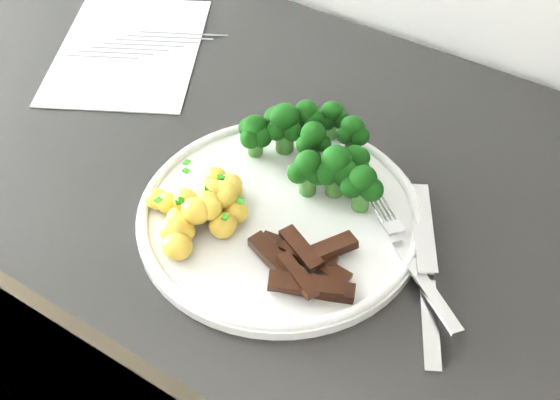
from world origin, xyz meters
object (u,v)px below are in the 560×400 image
at_px(broccoli, 317,145).
at_px(knife, 427,292).
at_px(recipe_paper, 129,50).
at_px(fork, 414,264).
at_px(plate, 280,214).
at_px(counter, 265,356).
at_px(beef_strips, 305,265).
at_px(potatoes, 202,208).

xyz_separation_m(broccoli, knife, (0.18, -0.09, -0.04)).
relative_size(recipe_paper, knife, 1.56).
distance_m(fork, knife, 0.03).
bearing_deg(plate, fork, 2.57).
distance_m(counter, recipe_paper, 0.53).
distance_m(recipe_paper, plate, 0.38).
xyz_separation_m(plate, fork, (0.15, 0.01, 0.01)).
bearing_deg(broccoli, beef_strips, -63.43).
bearing_deg(potatoes, knife, 10.08).
distance_m(broccoli, fork, 0.17).
xyz_separation_m(plate, potatoes, (-0.06, -0.05, 0.02)).
height_order(plate, knife, knife).
relative_size(fork, knife, 0.74).
bearing_deg(potatoes, broccoli, 65.05).
height_order(beef_strips, fork, beef_strips).
bearing_deg(counter, knife, -19.16).
bearing_deg(knife, fork, 145.69).
bearing_deg(beef_strips, knife, 21.04).
relative_size(potatoes, knife, 0.61).
relative_size(recipe_paper, fork, 2.12).
bearing_deg(fork, counter, 162.60).
bearing_deg(plate, broccoli, 91.74).
bearing_deg(broccoli, recipe_paper, 167.62).
xyz_separation_m(broccoli, beef_strips, (0.07, -0.13, -0.03)).
height_order(plate, fork, fork).
distance_m(beef_strips, fork, 0.11).
height_order(potatoes, knife, potatoes).
bearing_deg(recipe_paper, counter, -15.50).
height_order(counter, knife, knife).
distance_m(recipe_paper, beef_strips, 0.46).
height_order(potatoes, beef_strips, potatoes).
bearing_deg(knife, beef_strips, -158.96).
bearing_deg(potatoes, fork, 15.28).
xyz_separation_m(plate, beef_strips, (0.06, -0.05, 0.01)).
xyz_separation_m(recipe_paper, potatoes, (0.29, -0.21, 0.03)).
bearing_deg(broccoli, fork, -24.83).
xyz_separation_m(beef_strips, knife, (0.11, 0.04, -0.01)).
distance_m(counter, fork, 0.53).
distance_m(counter, broccoli, 0.50).
xyz_separation_m(broccoli, fork, (0.15, -0.07, -0.03)).
bearing_deg(counter, broccoli, -1.34).
bearing_deg(fork, recipe_paper, 163.61).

